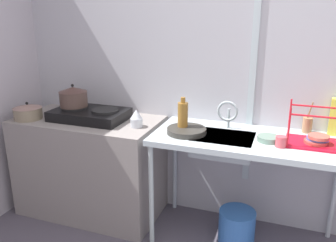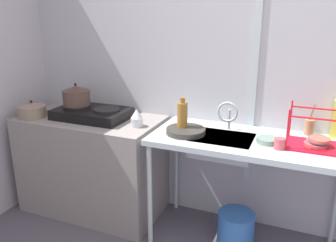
{
  "view_description": "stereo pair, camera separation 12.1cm",
  "coord_description": "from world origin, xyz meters",
  "px_view_note": "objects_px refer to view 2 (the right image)",
  "views": [
    {
      "loc": [
        0.18,
        -0.98,
        1.67
      ],
      "look_at": [
        -0.65,
        1.34,
        0.9
      ],
      "focal_mm": 36.87,
      "sensor_mm": 36.0,
      "label": 1
    },
    {
      "loc": [
        0.29,
        -0.94,
        1.67
      ],
      "look_at": [
        -0.65,
        1.34,
        0.9
      ],
      "focal_mm": 36.87,
      "sensor_mm": 36.0,
      "label": 2
    }
  ],
  "objects_px": {
    "frying_pan": "(186,131)",
    "utensil_jar": "(309,127)",
    "stove": "(92,113)",
    "small_bowl_on_drainboard": "(268,140)",
    "percolator": "(137,118)",
    "sink_basin": "(222,145)",
    "faucet": "(228,113)",
    "bottle_by_sink": "(182,117)",
    "pot_on_left_burner": "(76,95)",
    "pot_beside_stove": "(32,110)",
    "cup_by_rack": "(280,144)",
    "dish_rack": "(317,142)",
    "bucket_on_floor": "(236,229)"
  },
  "relations": [
    {
      "from": "frying_pan",
      "to": "utensil_jar",
      "type": "height_order",
      "value": "utensil_jar"
    },
    {
      "from": "stove",
      "to": "small_bowl_on_drainboard",
      "type": "relative_size",
      "value": 4.03
    },
    {
      "from": "percolator",
      "to": "utensil_jar",
      "type": "relative_size",
      "value": 0.6
    },
    {
      "from": "sink_basin",
      "to": "faucet",
      "type": "relative_size",
      "value": 1.86
    },
    {
      "from": "faucet",
      "to": "utensil_jar",
      "type": "xyz_separation_m",
      "value": [
        0.56,
        0.15,
        -0.08
      ]
    },
    {
      "from": "utensil_jar",
      "to": "percolator",
      "type": "bearing_deg",
      "value": -166.03
    },
    {
      "from": "frying_pan",
      "to": "utensil_jar",
      "type": "xyz_separation_m",
      "value": [
        0.82,
        0.32,
        0.04
      ]
    },
    {
      "from": "small_bowl_on_drainboard",
      "to": "bottle_by_sink",
      "type": "distance_m",
      "value": 0.62
    },
    {
      "from": "pot_on_left_burner",
      "to": "pot_beside_stove",
      "type": "bearing_deg",
      "value": -155.43
    },
    {
      "from": "stove",
      "to": "bottle_by_sink",
      "type": "height_order",
      "value": "bottle_by_sink"
    },
    {
      "from": "pot_beside_stove",
      "to": "percolator",
      "type": "height_order",
      "value": "pot_beside_stove"
    },
    {
      "from": "cup_by_rack",
      "to": "utensil_jar",
      "type": "bearing_deg",
      "value": 65.49
    },
    {
      "from": "pot_beside_stove",
      "to": "sink_basin",
      "type": "relative_size",
      "value": 0.55
    },
    {
      "from": "dish_rack",
      "to": "cup_by_rack",
      "type": "bearing_deg",
      "value": -151.62
    },
    {
      "from": "pot_on_left_burner",
      "to": "frying_pan",
      "type": "bearing_deg",
      "value": -3.57
    },
    {
      "from": "percolator",
      "to": "bottle_by_sink",
      "type": "distance_m",
      "value": 0.37
    },
    {
      "from": "cup_by_rack",
      "to": "utensil_jar",
      "type": "relative_size",
      "value": 0.31
    },
    {
      "from": "small_bowl_on_drainboard",
      "to": "percolator",
      "type": "bearing_deg",
      "value": -178.81
    },
    {
      "from": "pot_on_left_burner",
      "to": "utensil_jar",
      "type": "xyz_separation_m",
      "value": [
        1.81,
        0.25,
        -0.12
      ]
    },
    {
      "from": "stove",
      "to": "utensil_jar",
      "type": "height_order",
      "value": "utensil_jar"
    },
    {
      "from": "pot_beside_stove",
      "to": "dish_rack",
      "type": "xyz_separation_m",
      "value": [
        2.21,
        0.17,
        -0.02
      ]
    },
    {
      "from": "percolator",
      "to": "bottle_by_sink",
      "type": "relative_size",
      "value": 0.53
    },
    {
      "from": "pot_beside_stove",
      "to": "dish_rack",
      "type": "height_order",
      "value": "dish_rack"
    },
    {
      "from": "faucet",
      "to": "utensil_jar",
      "type": "height_order",
      "value": "utensil_jar"
    },
    {
      "from": "pot_on_left_burner",
      "to": "dish_rack",
      "type": "height_order",
      "value": "pot_on_left_burner"
    },
    {
      "from": "frying_pan",
      "to": "dish_rack",
      "type": "xyz_separation_m",
      "value": [
        0.88,
        0.07,
        0.02
      ]
    },
    {
      "from": "frying_pan",
      "to": "dish_rack",
      "type": "bearing_deg",
      "value": 4.81
    },
    {
      "from": "dish_rack",
      "to": "bucket_on_floor",
      "type": "distance_m",
      "value": 0.89
    },
    {
      "from": "faucet",
      "to": "frying_pan",
      "type": "bearing_deg",
      "value": -148.04
    },
    {
      "from": "faucet",
      "to": "dish_rack",
      "type": "height_order",
      "value": "dish_rack"
    },
    {
      "from": "dish_rack",
      "to": "bucket_on_floor",
      "type": "relative_size",
      "value": 1.41
    },
    {
      "from": "percolator",
      "to": "pot_on_left_burner",
      "type": "bearing_deg",
      "value": 175.14
    },
    {
      "from": "stove",
      "to": "bucket_on_floor",
      "type": "bearing_deg",
      "value": -1.6
    },
    {
      "from": "faucet",
      "to": "bucket_on_floor",
      "type": "distance_m",
      "value": 0.87
    },
    {
      "from": "pot_on_left_burner",
      "to": "cup_by_rack",
      "type": "height_order",
      "value": "pot_on_left_burner"
    },
    {
      "from": "dish_rack",
      "to": "small_bowl_on_drainboard",
      "type": "bearing_deg",
      "value": -172.21
    },
    {
      "from": "small_bowl_on_drainboard",
      "to": "utensil_jar",
      "type": "xyz_separation_m",
      "value": [
        0.25,
        0.28,
        0.04
      ]
    },
    {
      "from": "small_bowl_on_drainboard",
      "to": "sink_basin",
      "type": "bearing_deg",
      "value": -179.08
    },
    {
      "from": "frying_pan",
      "to": "stove",
      "type": "bearing_deg",
      "value": 175.83
    },
    {
      "from": "sink_basin",
      "to": "percolator",
      "type": "bearing_deg",
      "value": -178.69
    },
    {
      "from": "sink_basin",
      "to": "small_bowl_on_drainboard",
      "type": "distance_m",
      "value": 0.31
    },
    {
      "from": "cup_by_rack",
      "to": "small_bowl_on_drainboard",
      "type": "height_order",
      "value": "cup_by_rack"
    },
    {
      "from": "percolator",
      "to": "cup_by_rack",
      "type": "distance_m",
      "value": 1.06
    },
    {
      "from": "dish_rack",
      "to": "frying_pan",
      "type": "bearing_deg",
      "value": -175.19
    },
    {
      "from": "sink_basin",
      "to": "frying_pan",
      "type": "bearing_deg",
      "value": -174.18
    },
    {
      "from": "faucet",
      "to": "frying_pan",
      "type": "relative_size",
      "value": 0.8
    },
    {
      "from": "small_bowl_on_drainboard",
      "to": "utensil_jar",
      "type": "relative_size",
      "value": 0.65
    },
    {
      "from": "dish_rack",
      "to": "cup_by_rack",
      "type": "relative_size",
      "value": 5.35
    },
    {
      "from": "bucket_on_floor",
      "to": "faucet",
      "type": "bearing_deg",
      "value": 135.15
    },
    {
      "from": "stove",
      "to": "dish_rack",
      "type": "height_order",
      "value": "dish_rack"
    }
  ]
}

